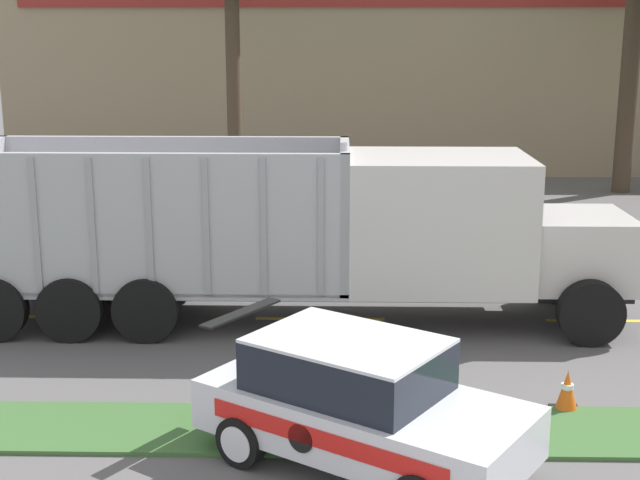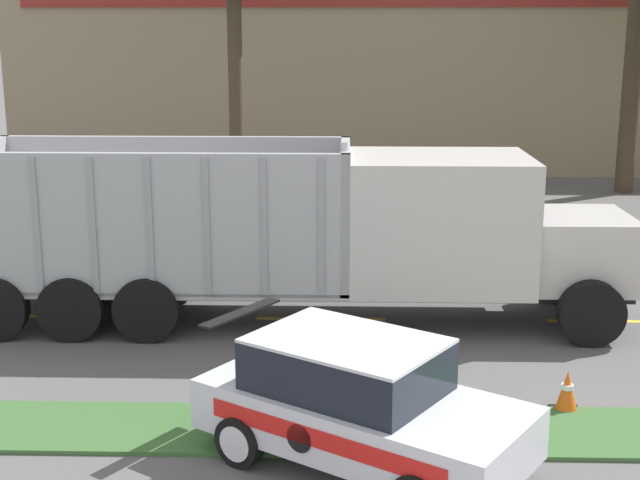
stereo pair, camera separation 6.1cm
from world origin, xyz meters
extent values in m
cube|color=#3D6633|center=(0.00, 6.38, 0.03)|extent=(120.00, 1.54, 0.06)
cube|color=yellow|center=(-5.71, 11.14, 0.00)|extent=(2.40, 0.14, 0.01)
cube|color=yellow|center=(-0.31, 11.14, 0.00)|extent=(2.40, 0.14, 0.01)
cube|color=yellow|center=(5.09, 11.14, 0.00)|extent=(2.40, 0.14, 0.01)
cube|color=black|center=(-0.64, 11.07, 0.66)|extent=(11.74, 1.36, 0.18)
cube|color=silver|center=(4.32, 11.07, 1.39)|extent=(1.82, 2.03, 1.28)
cube|color=#B7B7BC|center=(5.26, 11.07, 1.39)|extent=(0.06, 1.73, 1.09)
cube|color=silver|center=(1.81, 11.07, 1.91)|extent=(3.20, 2.47, 2.33)
cube|color=black|center=(3.43, 11.07, 2.32)|extent=(0.04, 2.10, 1.05)
cylinder|color=silver|center=(0.11, 10.27, 2.66)|extent=(0.14, 0.14, 1.50)
cube|color=#ADADB2|center=(-3.15, 11.07, 0.81)|extent=(6.71, 2.47, 0.12)
cube|color=#ADADB2|center=(0.13, 11.07, 2.04)|extent=(0.16, 2.47, 2.46)
cube|color=#ADADB2|center=(-3.15, 9.91, 2.04)|extent=(6.71, 0.16, 2.46)
cube|color=#ADADB2|center=(-3.15, 12.23, 2.04)|extent=(6.71, 0.16, 2.46)
cube|color=#99999E|center=(-5.07, 9.81, 2.04)|extent=(0.10, 0.04, 2.34)
cube|color=#99999E|center=(-4.11, 9.81, 2.04)|extent=(0.10, 0.04, 2.34)
cube|color=#99999E|center=(-3.15, 9.81, 2.04)|extent=(0.10, 0.04, 2.34)
cube|color=#99999E|center=(-2.19, 9.81, 2.04)|extent=(0.10, 0.04, 2.34)
cube|color=#99999E|center=(-1.23, 9.81, 2.04)|extent=(0.10, 0.04, 2.34)
cube|color=#99999E|center=(-0.27, 9.81, 2.04)|extent=(0.10, 0.04, 2.34)
cylinder|color=black|center=(4.32, 9.85, 0.57)|extent=(1.13, 0.30, 1.13)
cylinder|color=black|center=(4.32, 12.29, 0.57)|extent=(1.13, 0.30, 1.13)
cylinder|color=black|center=(-5.91, 12.29, 0.57)|extent=(1.13, 0.30, 1.13)
cylinder|color=black|center=(-4.60, 9.85, 0.57)|extent=(1.13, 0.30, 1.13)
cylinder|color=black|center=(-4.60, 12.29, 0.57)|extent=(1.13, 0.30, 1.13)
cylinder|color=black|center=(-3.28, 9.85, 0.57)|extent=(1.13, 0.30, 1.13)
cylinder|color=black|center=(-3.28, 12.29, 0.57)|extent=(1.13, 0.30, 1.13)
cube|color=silver|center=(0.35, 5.43, 0.65)|extent=(4.36, 3.73, 0.64)
cube|color=black|center=(0.15, 5.56, 1.27)|extent=(2.72, 2.55, 0.60)
cube|color=silver|center=(0.15, 5.56, 1.59)|extent=(2.72, 2.55, 0.04)
cube|color=black|center=(-1.25, 6.49, 1.63)|extent=(0.96, 1.31, 0.03)
cube|color=red|center=(-0.15, 4.67, 0.71)|extent=(2.70, 1.79, 0.23)
cylinder|color=black|center=(-0.40, 4.83, 0.65)|extent=(0.30, 0.20, 0.35)
cylinder|color=black|center=(1.87, 5.45, 0.33)|extent=(0.65, 0.53, 0.65)
cylinder|color=silver|center=(1.93, 5.54, 0.33)|extent=(0.39, 0.26, 0.46)
cylinder|color=black|center=(-1.17, 5.40, 0.33)|extent=(0.65, 0.53, 0.65)
cylinder|color=silver|center=(-1.22, 5.31, 0.33)|extent=(0.39, 0.26, 0.46)
cylinder|color=black|center=(-0.22, 6.84, 0.33)|extent=(0.65, 0.53, 0.65)
cylinder|color=silver|center=(-0.16, 6.92, 0.33)|extent=(0.39, 0.26, 0.46)
cube|color=black|center=(3.25, 7.10, 0.01)|extent=(0.41, 0.41, 0.03)
cone|color=#EA5B14|center=(3.25, 7.10, 0.32)|extent=(0.31, 0.31, 0.58)
cylinder|color=white|center=(3.25, 7.10, 0.38)|extent=(0.17, 0.17, 0.07)
cube|color=#9E896B|center=(5.56, 33.53, 3.42)|extent=(35.55, 12.00, 6.85)
cylinder|color=#473828|center=(9.34, 24.62, 3.81)|extent=(0.59, 0.59, 7.62)
cylinder|color=#473828|center=(-2.87, 19.86, 3.80)|extent=(0.40, 0.40, 7.61)
camera|label=1|loc=(0.04, -4.65, 5.28)|focal=50.00mm
camera|label=2|loc=(0.10, -4.65, 5.28)|focal=50.00mm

